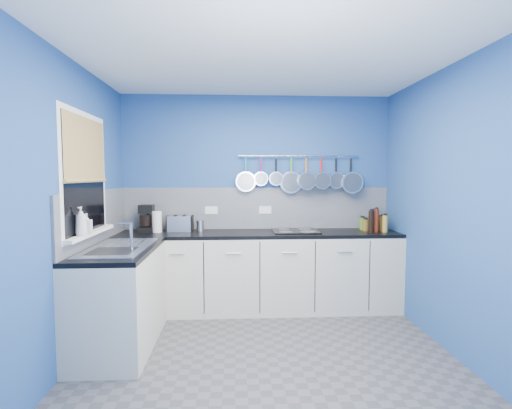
{
  "coord_description": "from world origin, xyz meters",
  "views": [
    {
      "loc": [
        -0.26,
        -3.14,
        1.54
      ],
      "look_at": [
        -0.05,
        0.75,
        1.25
      ],
      "focal_mm": 26.93,
      "sensor_mm": 36.0,
      "label": 1
    }
  ],
  "objects": [
    {
      "name": "condiment_4",
      "position": [
        1.36,
        1.22,
        1.02
      ],
      "size": [
        0.06,
        0.06,
        0.24
      ],
      "primitive_type": "cylinder",
      "color": "black",
      "rests_on": "worktop_back"
    },
    {
      "name": "window_sill",
      "position": [
        -1.55,
        0.3,
        1.04
      ],
      "size": [
        0.1,
        0.98,
        0.03
      ],
      "primitive_type": "cube",
      "color": "white",
      "rests_on": "wall_left"
    },
    {
      "name": "socket_left",
      "position": [
        -0.55,
        1.48,
        1.13
      ],
      "size": [
        0.15,
        0.01,
        0.09
      ],
      "primitive_type": "cube",
      "color": "white",
      "rests_on": "backsplash_back"
    },
    {
      "name": "hob",
      "position": [
        0.43,
        1.22,
        0.91
      ],
      "size": [
        0.52,
        0.46,
        0.01
      ],
      "primitive_type": "cube",
      "color": "black",
      "rests_on": "worktop_back"
    },
    {
      "name": "worktop_left",
      "position": [
        -1.3,
        0.3,
        0.88
      ],
      "size": [
        0.6,
        1.2,
        0.04
      ],
      "primitive_type": "cube",
      "color": "black",
      "rests_on": "cabinet_run_left"
    },
    {
      "name": "floor",
      "position": [
        0.0,
        0.0,
        -0.01
      ],
      "size": [
        3.2,
        3.0,
        0.02
      ],
      "primitive_type": "cube",
      "color": "#47474C",
      "rests_on": "ground"
    },
    {
      "name": "sink_unit",
      "position": [
        -1.3,
        0.3,
        0.9
      ],
      "size": [
        0.5,
        0.95,
        0.01
      ],
      "primitive_type": "cube",
      "color": "silver",
      "rests_on": "worktop_left"
    },
    {
      "name": "condiment_3",
      "position": [
        1.45,
        1.21,
        0.99
      ],
      "size": [
        0.07,
        0.07,
        0.17
      ],
      "primitive_type": "cylinder",
      "color": "brown",
      "rests_on": "worktop_back"
    },
    {
      "name": "backsplash_left",
      "position": [
        -1.59,
        0.6,
        1.15
      ],
      "size": [
        0.02,
        1.8,
        0.5
      ],
      "primitive_type": "cube",
      "color": "#97999F",
      "rests_on": "wall_left"
    },
    {
      "name": "condiment_0",
      "position": [
        1.44,
        1.33,
        0.98
      ],
      "size": [
        0.07,
        0.07,
        0.16
      ],
      "primitive_type": "cylinder",
      "color": "#8C5914",
      "rests_on": "worktop_back"
    },
    {
      "name": "condiment_8",
      "position": [
        1.28,
        1.11,
        1.02
      ],
      "size": [
        0.06,
        0.06,
        0.25
      ],
      "primitive_type": "cylinder",
      "color": "black",
      "rests_on": "worktop_back"
    },
    {
      "name": "socket_right",
      "position": [
        0.1,
        1.48,
        1.13
      ],
      "size": [
        0.15,
        0.01,
        0.09
      ],
      "primitive_type": "cube",
      "color": "white",
      "rests_on": "backsplash_back"
    },
    {
      "name": "pan_7",
      "position": [
        1.14,
        1.44,
        1.56
      ],
      "size": [
        0.26,
        0.11,
        0.45
      ],
      "primitive_type": null,
      "color": "silver",
      "rests_on": "pot_rail"
    },
    {
      "name": "wall_left",
      "position": [
        -1.61,
        0.0,
        1.25
      ],
      "size": [
        0.02,
        3.0,
        2.5
      ],
      "primitive_type": "cube",
      "color": "#244A8B",
      "rests_on": "ground"
    },
    {
      "name": "condiment_2",
      "position": [
        1.26,
        1.33,
        0.97
      ],
      "size": [
        0.07,
        0.07,
        0.14
      ],
      "primitive_type": "cylinder",
      "color": "#3F721E",
      "rests_on": "worktop_back"
    },
    {
      "name": "backsplash_back",
      "position": [
        0.0,
        1.49,
        1.15
      ],
      "size": [
        3.2,
        0.02,
        0.5
      ],
      "primitive_type": "cube",
      "color": "#97999F",
      "rests_on": "wall_back"
    },
    {
      "name": "worktop_back",
      "position": [
        0.0,
        1.2,
        0.88
      ],
      "size": [
        3.2,
        0.6,
        0.04
      ],
      "primitive_type": "cube",
      "color": "black",
      "rests_on": "cabinet_run_back"
    },
    {
      "name": "mixer_tap",
      "position": [
        -1.14,
        0.12,
        1.03
      ],
      "size": [
        0.12,
        0.08,
        0.26
      ],
      "primitive_type": null,
      "color": "silver",
      "rests_on": "worktop_left"
    },
    {
      "name": "pan_2",
      "position": [
        0.23,
        1.44,
        1.6
      ],
      "size": [
        0.16,
        0.05,
        0.35
      ],
      "primitive_type": null,
      "color": "silver",
      "rests_on": "pot_rail"
    },
    {
      "name": "pan_6",
      "position": [
        0.95,
        1.44,
        1.58
      ],
      "size": [
        0.2,
        0.09,
        0.39
      ],
      "primitive_type": null,
      "color": "silver",
      "rests_on": "pot_rail"
    },
    {
      "name": "paper_towel",
      "position": [
        -1.15,
        1.24,
        1.02
      ],
      "size": [
        0.11,
        0.11,
        0.24
      ],
      "primitive_type": "cylinder",
      "rotation": [
        0.0,
        0.0,
        0.07
      ],
      "color": "white",
      "rests_on": "worktop_back"
    },
    {
      "name": "pan_0",
      "position": [
        -0.13,
        1.44,
        1.57
      ],
      "size": [
        0.23,
        0.05,
        0.42
      ],
      "primitive_type": null,
      "color": "silver",
      "rests_on": "pot_rail"
    },
    {
      "name": "coffee_maker",
      "position": [
        -1.29,
        1.3,
        1.05
      ],
      "size": [
        0.18,
        0.2,
        0.31
      ],
      "primitive_type": null,
      "rotation": [
        0.0,
        0.0,
        0.05
      ],
      "color": "black",
      "rests_on": "worktop_back"
    },
    {
      "name": "cabinet_run_left",
      "position": [
        -1.3,
        0.3,
        0.43
      ],
      "size": [
        0.6,
        1.2,
        0.86
      ],
      "primitive_type": "cube",
      "color": "beige",
      "rests_on": "ground"
    },
    {
      "name": "soap_bottle_a",
      "position": [
        -1.53,
        0.06,
        1.17
      ],
      "size": [
        0.1,
        0.1,
        0.24
      ],
      "primitive_type": "imported",
      "rotation": [
        0.0,
        0.0,
        -0.08
      ],
      "color": "white",
      "rests_on": "window_sill"
    },
    {
      "name": "wall_back",
      "position": [
        0.0,
        1.51,
        1.25
      ],
      "size": [
        3.2,
        0.02,
        2.5
      ],
      "primitive_type": "cube",
      "color": "#244A8B",
      "rests_on": "ground"
    },
    {
      "name": "pan_1",
      "position": [
        0.05,
        1.44,
        1.6
      ],
      "size": [
        0.17,
        0.06,
        0.36
      ],
      "primitive_type": null,
      "color": "silver",
      "rests_on": "pot_rail"
    },
    {
      "name": "condiment_7",
      "position": [
        1.35,
        1.12,
        1.03
      ],
      "size": [
        0.05,
        0.05,
        0.27
      ],
      "primitive_type": "cylinder",
      "color": "#4C190C",
      "rests_on": "worktop_back"
    },
    {
      "name": "pan_5",
      "position": [
        0.77,
        1.44,
        1.58
      ],
      "size": [
        0.21,
        0.12,
        0.4
      ],
      "primitive_type": null,
      "color": "silver",
      "rests_on": "pot_rail"
    },
    {
      "name": "wall_right",
      "position": [
        1.61,
        0.0,
        1.25
      ],
      "size": [
        0.02,
        3.0,
        2.5
      ],
      "primitive_type": "cube",
      "color": "#244A8B",
      "rests_on": "ground"
    },
    {
      "name": "cabinet_run_back",
      "position": [
        0.0,
        1.2,
        0.43
      ],
      "size": [
        3.2,
        0.6,
        0.86
      ],
      "primitive_type": "cube",
      "color": "beige",
      "rests_on": "ground"
    },
    {
      "name": "pot_rail",
      "position": [
        0.5,
        1.45,
        1.78
      ],
      "size": [
        1.45,
        0.02,
        0.02
      ],
      "primitive_type": "cylinder",
      "rotation": [
        0.0,
        1.57,
        0.0
      ],
      "color": "silver",
      "rests_on": "wall_back"
    },
    {
      "name": "condiment_1",
      "position": [
        1.35,
        1.3,
        0.98
      ],
      "size": [
        0.07,
        0.07,
        0.16
      ],
      "primitive_type": "cylinder",
      "color": "#265919",
      "rests_on": "worktop_back"
    },
    {
      "name": "condiment_6",
      "position": [
        1.44,
        1.11,
        1.0
      ],
      "size": [
        0.06,
        0.06,
        0.19
      ],
      "primitive_type": "cylinder",
      "color": "olive",
      "rests_on": "worktop_back"
    },
    {
      "name": "toaster",
      "position": [
        -0.9,
        1.32,
        0.99
      ],
      "size": [
        0.28,
        0.17,
        0.18
      ],
      "primitive_type": "cube",
      "rotation": [
        0.0,
        0.0,
        0.02
      ],
      "color": "silver",
      "rests_on": "worktop_back"
    },
    {
      "name": "condiment_5",
      "position": [
        1.26,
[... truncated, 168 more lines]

